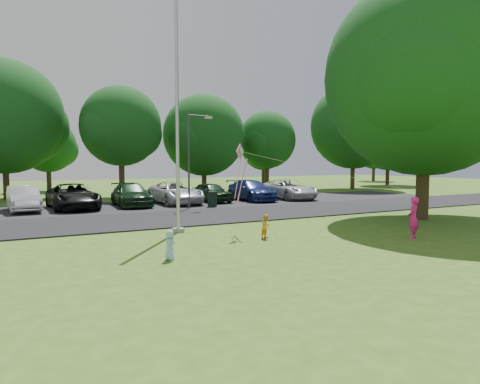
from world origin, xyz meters
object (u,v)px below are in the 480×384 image
child_yellow (266,226)px  woman (413,218)px  flagpole (177,127)px  big_tree (426,81)px  child_blue (170,245)px  kite (244,163)px  street_lamp (192,152)px  trash_can (212,200)px

child_yellow → woman: bearing=-52.9°
flagpole → child_yellow: bearing=-50.6°
big_tree → child_blue: bearing=-170.1°
woman → kite: 6.56m
street_lamp → child_blue: 13.78m
woman → child_blue: 9.05m
child_yellow → kite: bearing=78.8°
street_lamp → big_tree: bearing=-55.3°
flagpole → kite: (2.09, -1.68, -1.41)m
flagpole → woman: bearing=-37.8°
woman → kite: bearing=-67.2°
child_yellow → child_blue: (-4.28, -1.66, -0.01)m
big_tree → child_yellow: big_tree is taller
kite → trash_can: bearing=38.8°
flagpole → trash_can: flagpole is taller
street_lamp → trash_can: bearing=0.7°
woman → child_yellow: (-4.71, 2.60, -0.32)m
big_tree → trash_can: bearing=123.7°
big_tree → woman: size_ratio=7.64×
woman → child_yellow: 5.39m
child_yellow → kite: size_ratio=0.17×
woman → kite: (-4.98, 3.79, 1.98)m
child_yellow → big_tree: bearing=-19.5°
big_tree → child_yellow: bearing=-175.6°
flagpole → kite: flagpole is taller
kite → child_yellow: bearing=-110.9°
flagpole → big_tree: size_ratio=0.85×
child_yellow → child_blue: size_ratio=1.03×
big_tree → child_yellow: 11.28m
trash_can → woman: 13.42m
trash_can → big_tree: big_tree is taller
flagpole → street_lamp: flagpole is taller
flagpole → child_blue: bearing=-113.0°
child_blue → big_tree: bearing=-81.5°
flagpole → child_blue: size_ratio=11.61×
trash_can → child_yellow: (-2.74, -10.67, -0.05)m
flagpole → street_lamp: size_ratio=1.75×
street_lamp → kite: street_lamp is taller
woman → child_blue: bearing=-35.9°
woman → trash_can: bearing=-111.5°
street_lamp → trash_can: (1.36, 0.12, -2.94)m
street_lamp → kite: (-1.64, -9.36, -0.68)m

